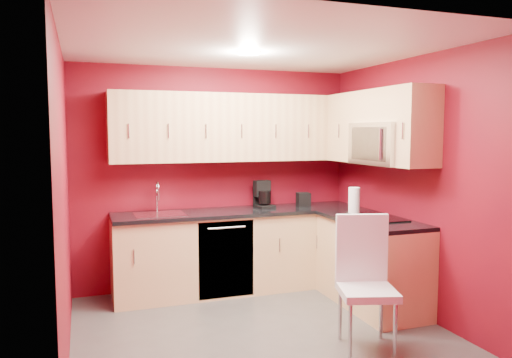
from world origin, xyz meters
TOP-DOWN VIEW (x-y plane):
  - floor at (0.00, 0.00)m, footprint 3.20×3.20m
  - ceiling at (0.00, 0.00)m, footprint 3.20×3.20m
  - wall_back at (0.00, 1.50)m, footprint 3.20×0.00m
  - wall_front at (0.00, -1.50)m, footprint 3.20×0.00m
  - wall_left at (-1.60, 0.00)m, footprint 0.00×3.00m
  - wall_right at (1.60, 0.00)m, footprint 0.00×3.00m
  - base_cabinets_back at (0.20, 1.20)m, footprint 2.80×0.60m
  - base_cabinets_right at (1.30, 0.25)m, footprint 0.60×1.30m
  - countertop_back at (0.20, 1.19)m, footprint 2.80×0.63m
  - countertop_right at (1.29, 0.23)m, footprint 0.63×1.27m
  - upper_cabinets_back at (0.20, 1.32)m, footprint 2.80×0.35m
  - upper_cabinets_right at (1.42, 0.44)m, footprint 0.35×1.55m
  - microwave at (1.39, 0.20)m, footprint 0.42×0.76m
  - cooktop at (1.28, 0.20)m, footprint 0.50×0.55m
  - sink at (-0.70, 1.20)m, footprint 0.52×0.42m
  - dishwasher_front at (-0.05, 0.91)m, footprint 0.60×0.02m
  - downlight at (0.00, 0.30)m, footprint 0.20×0.20m
  - coffee_maker at (0.52, 1.28)m, footprint 0.22×0.27m
  - napkin_holder at (0.99, 1.25)m, footprint 0.16×0.16m
  - paper_towel at (1.26, 0.53)m, footprint 0.21×0.21m
  - dining_chair at (0.70, -0.63)m, footprint 0.55×0.57m

SIDE VIEW (x-z plane):
  - floor at x=0.00m, z-range 0.00..0.00m
  - base_cabinets_back at x=0.20m, z-range 0.00..0.87m
  - base_cabinets_right at x=1.30m, z-range 0.00..0.87m
  - dishwasher_front at x=-0.05m, z-range 0.03..0.84m
  - dining_chair at x=0.70m, z-range 0.00..1.08m
  - countertop_back at x=0.20m, z-range 0.87..0.91m
  - countertop_right at x=1.29m, z-range 0.87..0.91m
  - cooktop at x=1.28m, z-range 0.91..0.92m
  - sink at x=-0.70m, z-range 0.77..1.12m
  - napkin_holder at x=0.99m, z-range 0.91..1.06m
  - paper_towel at x=1.26m, z-range 0.91..1.19m
  - coffee_maker at x=0.52m, z-range 0.91..1.22m
  - wall_back at x=0.00m, z-range -0.35..2.85m
  - wall_front at x=0.00m, z-range -0.35..2.85m
  - wall_left at x=-1.60m, z-range -0.25..2.75m
  - wall_right at x=1.60m, z-range -0.25..2.75m
  - microwave at x=1.39m, z-range 1.45..1.87m
  - upper_cabinets_back at x=0.20m, z-range 1.45..2.20m
  - upper_cabinets_right at x=1.42m, z-range 1.51..2.26m
  - downlight at x=0.00m, z-range 2.48..2.49m
  - ceiling at x=0.00m, z-range 2.50..2.50m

